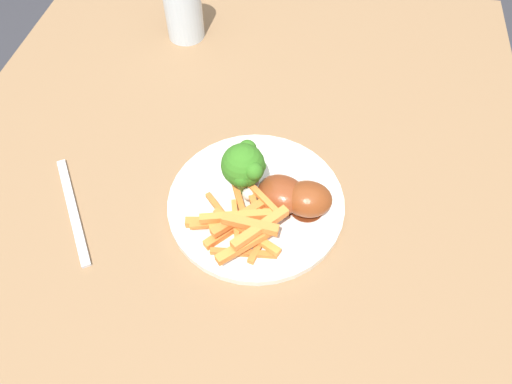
% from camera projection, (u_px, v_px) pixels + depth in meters
% --- Properties ---
extents(ground_plane, '(6.00, 6.00, 0.00)m').
position_uv_depth(ground_plane, '(244.00, 323.00, 1.28)').
color(ground_plane, '#333338').
extents(dining_table, '(1.02, 0.90, 0.70)m').
position_uv_depth(dining_table, '(237.00, 198.00, 0.79)').
color(dining_table, '#8E6B47').
rests_on(dining_table, ground_plane).
extents(dinner_plate, '(0.25, 0.25, 0.01)m').
position_uv_depth(dinner_plate, '(256.00, 203.00, 0.66)').
color(dinner_plate, white).
rests_on(dinner_plate, dining_table).
extents(broccoli_floret_front, '(0.07, 0.06, 0.08)m').
position_uv_depth(broccoli_floret_front, '(244.00, 165.00, 0.62)').
color(broccoli_floret_front, '#76AE4E').
rests_on(broccoli_floret_front, dinner_plate).
extents(carrot_fries_pile, '(0.15, 0.13, 0.05)m').
position_uv_depth(carrot_fries_pile, '(243.00, 222.00, 0.61)').
color(carrot_fries_pile, orange).
rests_on(carrot_fries_pile, dinner_plate).
extents(chicken_drumstick_near, '(0.08, 0.12, 0.04)m').
position_uv_depth(chicken_drumstick_near, '(279.00, 193.00, 0.64)').
color(chicken_drumstick_near, '#5C2210').
rests_on(chicken_drumstick_near, dinner_plate).
extents(chicken_drumstick_far, '(0.06, 0.12, 0.04)m').
position_uv_depth(chicken_drumstick_far, '(304.00, 199.00, 0.63)').
color(chicken_drumstick_far, '#5C230F').
rests_on(chicken_drumstick_far, dinner_plate).
extents(fork, '(0.17, 0.11, 0.00)m').
position_uv_depth(fork, '(73.00, 210.00, 0.65)').
color(fork, silver).
rests_on(fork, dining_table).
extents(water_glass, '(0.07, 0.07, 0.14)m').
position_uv_depth(water_glass, '(182.00, 2.00, 0.83)').
color(water_glass, silver).
rests_on(water_glass, dining_table).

